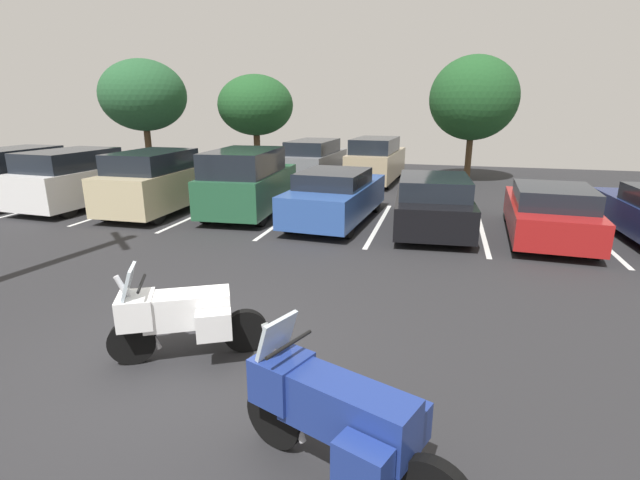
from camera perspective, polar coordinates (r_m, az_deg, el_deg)
The scene contains 16 objects.
ground at distance 6.79m, azimuth -16.32°, elevation -13.92°, with size 44.00×44.00×0.10m, color #262628.
motorcycle_touring at distance 6.47m, azimuth -16.55°, elevation -8.70°, with size 1.90×1.30×1.34m.
motorcycle_second at distance 4.38m, azimuth 2.12°, elevation -20.48°, with size 2.20×1.23×1.42m.
parking_stripes at distance 14.02m, azimuth -4.09°, elevation 2.71°, with size 22.35×5.04×0.01m.
car_silver at distance 19.15m, azimuth -32.79°, elevation 6.61°, with size 1.80×4.49×1.86m.
car_white at distance 17.33m, azimuth -27.29°, elevation 6.68°, with size 2.21×4.63×1.88m.
car_champagne at distance 15.42m, azimuth -19.28°, elevation 6.67°, with size 1.90×4.28×1.91m.
car_green at distance 14.46m, azimuth -8.77°, elevation 6.98°, with size 2.14×4.41×1.99m.
car_blue at distance 13.41m, azimuth 1.94°, elevation 5.37°, with size 2.19×4.83×1.51m.
car_black at distance 13.11m, azimuth 13.55°, elevation 4.52°, with size 2.22×4.93×1.46m.
car_red at distance 13.01m, azimuth 26.18°, elevation 3.03°, with size 2.11×4.49×1.38m.
car_far_grey at distance 21.05m, azimuth -0.71°, elevation 9.74°, with size 1.98×4.70×1.76m.
car_far_tan at distance 20.43m, azimuth 6.88°, elevation 9.60°, with size 2.02×4.81×1.92m.
tree_center at distance 27.01m, azimuth -20.75°, elevation 16.16°, with size 4.41×4.41×5.51m.
tree_center_left at distance 21.71m, azimuth 18.23°, elevation 16.10°, with size 3.69×3.69×5.26m.
tree_left at distance 25.84m, azimuth -7.87°, elevation 15.96°, with size 3.95×3.95×4.76m.
Camera 1 is at (3.22, -4.95, 3.29)m, focal length 26.24 mm.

